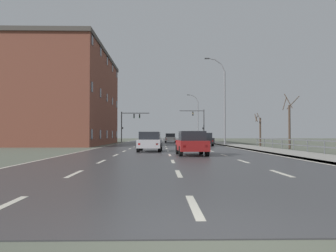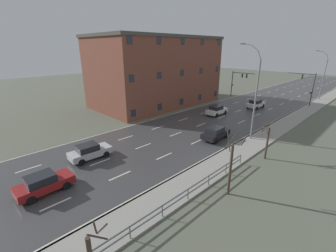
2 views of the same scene
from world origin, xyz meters
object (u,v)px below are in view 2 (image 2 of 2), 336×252
at_px(brick_building, 157,71).
at_px(car_mid_centre, 90,151).
at_px(car_near_right, 216,133).
at_px(car_far_left, 256,104).
at_px(street_lamp_distant, 323,76).
at_px(traffic_signal_right, 309,85).
at_px(traffic_signal_left, 238,80).
at_px(car_distant, 217,110).
at_px(street_lamp_midground, 255,95).
at_px(car_near_left, 44,183).

bearing_deg(brick_building, car_mid_centre, -57.78).
distance_m(car_near_right, car_far_left, 18.52).
distance_m(street_lamp_distant, car_mid_centre, 49.23).
distance_m(traffic_signal_right, brick_building, 28.99).
relative_size(car_near_right, car_mid_centre, 1.00).
height_order(traffic_signal_left, car_near_right, traffic_signal_left).
bearing_deg(car_mid_centre, car_distant, 92.26).
xyz_separation_m(car_near_right, car_distant, (-5.95, 9.12, 0.00)).
bearing_deg(car_distant, street_lamp_distant, 71.58).
xyz_separation_m(street_lamp_midground, car_mid_centre, (-8.87, -16.49, -4.66)).
bearing_deg(brick_building, traffic_signal_right, 41.12).
bearing_deg(traffic_signal_right, street_lamp_midground, -89.09).
relative_size(car_far_left, car_near_left, 1.00).
distance_m(street_lamp_midground, car_near_left, 22.93).
distance_m(traffic_signal_right, car_near_left, 45.68).
bearing_deg(car_distant, traffic_signal_right, 64.79).
relative_size(street_lamp_distant, traffic_signal_left, 1.79).
height_order(car_far_left, car_distant, same).
xyz_separation_m(street_lamp_midground, traffic_signal_left, (-13.99, 21.60, -1.53)).
bearing_deg(traffic_signal_right, brick_building, -138.88).
height_order(car_mid_centre, car_far_left, same).
height_order(car_near_right, car_far_left, same).
bearing_deg(traffic_signal_left, street_lamp_midground, -57.08).
xyz_separation_m(street_lamp_midground, car_distant, (-8.86, 6.04, -4.66)).
distance_m(car_distant, car_near_left, 27.82).
height_order(traffic_signal_left, car_mid_centre, traffic_signal_left).
bearing_deg(car_far_left, street_lamp_midground, -65.13).
height_order(street_lamp_midground, car_near_left, street_lamp_midground).
height_order(car_near_right, brick_building, brick_building).
xyz_separation_m(traffic_signal_right, car_far_left, (-5.94, -8.45, -3.29)).
xyz_separation_m(car_far_left, car_distant, (-2.54, -9.09, 0.00)).
relative_size(street_lamp_midground, car_near_left, 2.70).
height_order(traffic_signal_right, car_mid_centre, traffic_signal_right).
height_order(car_mid_centre, brick_building, brick_building).
xyz_separation_m(street_lamp_midground, car_near_left, (-6.02, -21.63, -4.66)).
height_order(street_lamp_midground, traffic_signal_right, street_lamp_midground).
bearing_deg(car_distant, car_far_left, 74.97).
height_order(traffic_signal_right, car_near_left, traffic_signal_right).
bearing_deg(street_lamp_midground, car_near_left, -105.56).
height_order(traffic_signal_right, car_distant, traffic_signal_right).
xyz_separation_m(traffic_signal_right, traffic_signal_left, (-13.61, -1.98, -0.16)).
relative_size(street_lamp_midground, car_far_left, 2.69).
bearing_deg(car_far_left, brick_building, -144.09).
distance_m(car_mid_centre, car_far_left, 31.73).
bearing_deg(car_distant, traffic_signal_left, 108.85).
distance_m(street_lamp_midground, brick_building, 22.63).
distance_m(traffic_signal_right, car_near_right, 26.97).
bearing_deg(brick_building, car_distant, 6.31).
distance_m(street_lamp_midground, car_distant, 11.69).
relative_size(street_lamp_distant, car_distant, 2.47).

